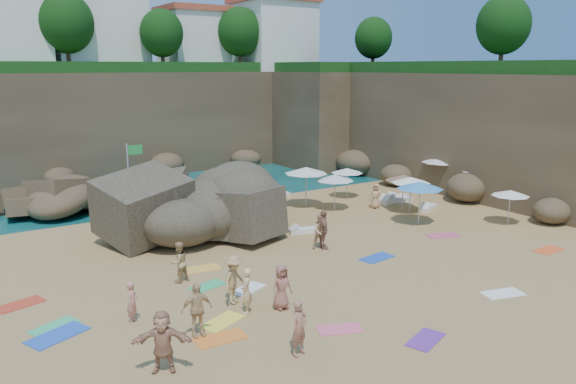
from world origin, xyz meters
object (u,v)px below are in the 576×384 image
rock_outcrop (207,235)px  person_stand_6 (246,291)px  parasol_0 (242,179)px  parasol_1 (257,186)px  flag_pole (131,173)px  lounger_0 (279,195)px  person_stand_0 (132,302)px  person_stand_3 (323,230)px  person_stand_5 (104,212)px  person_stand_2 (217,187)px  person_stand_4 (375,196)px  parasol_2 (306,170)px  person_stand_1 (179,262)px

rock_outcrop → person_stand_6: (-2.76, -9.25, 0.81)m
parasol_0 → parasol_1: (-0.34, -2.37, 0.05)m
flag_pole → lounger_0: size_ratio=2.87×
person_stand_0 → person_stand_3: 10.43m
rock_outcrop → parasol_1: 3.79m
person_stand_5 → rock_outcrop: bearing=-79.3°
person_stand_0 → person_stand_2: bearing=1.2°
person_stand_2 → person_stand_3: size_ratio=0.83×
person_stand_0 → person_stand_4: bearing=-31.1°
person_stand_5 → person_stand_3: bearing=-82.4°
person_stand_5 → person_stand_6: person_stand_6 is taller
person_stand_3 → person_stand_6: (-6.43, -4.18, -0.13)m
person_stand_6 → parasol_1: bearing=179.5°
parasol_0 → lounger_0: (4.20, 2.76, -2.01)m
person_stand_4 → person_stand_6: 16.27m
person_stand_0 → flag_pole: bearing=17.8°
parasol_0 → parasol_2: parasol_2 is taller
person_stand_2 → lounger_0: bearing=177.0°
parasol_2 → person_stand_1: parasol_2 is taller
person_stand_2 → person_stand_6: (-6.80, -16.44, 0.03)m
person_stand_0 → person_stand_3: size_ratio=0.78×
flag_pole → person_stand_2: 7.60m
parasol_1 → parasol_0: bearing=81.9°
person_stand_2 → person_stand_3: bearing=112.9°
flag_pole → person_stand_1: flag_pole is taller
rock_outcrop → parasol_2: size_ratio=3.28×
flag_pole → person_stand_3: size_ratio=2.37×
person_stand_4 → lounger_0: bearing=167.1°
person_stand_1 → person_stand_5: size_ratio=1.03×
rock_outcrop → person_stand_3: person_stand_3 is taller
parasol_1 → person_stand_2: parasol_1 is taller
rock_outcrop → person_stand_1: bearing=-124.7°
lounger_0 → person_stand_2: (-3.60, 1.89, 0.66)m
rock_outcrop → flag_pole: flag_pole is taller
person_stand_4 → person_stand_5: person_stand_5 is taller
rock_outcrop → parasol_0: parasol_0 is taller
person_stand_0 → person_stand_1: 3.76m
person_stand_6 → person_stand_2: bearing=-171.1°
person_stand_6 → flag_pole: bearing=-149.7°
parasol_0 → person_stand_2: 4.88m
lounger_0 → person_stand_5: 11.67m
person_stand_3 → person_stand_5: 12.17m
person_stand_0 → parasol_0: bearing=-7.4°
rock_outcrop → person_stand_3: (3.67, -5.07, 0.94)m
parasol_0 → person_stand_4: parasol_0 is taller
person_stand_1 → person_stand_4: 15.37m
person_stand_3 → parasol_1: bearing=28.8°
flag_pole → person_stand_4: flag_pole is taller
person_stand_3 → person_stand_4: (7.29, 4.56, -0.18)m
flag_pole → parasol_2: (10.14, -1.88, -0.56)m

